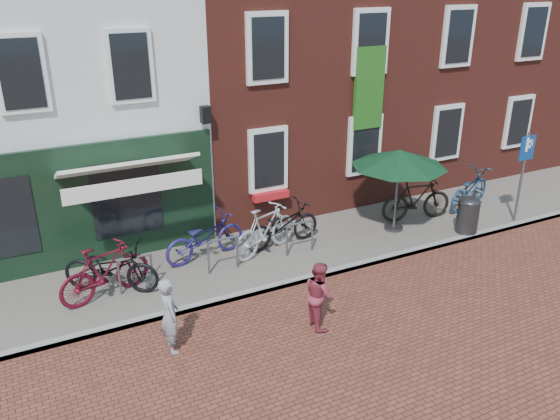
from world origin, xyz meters
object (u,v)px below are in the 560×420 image
woman (170,315)px  bicycle_0 (111,268)px  parking_sign (524,163)px  bicycle_6 (469,189)px  litter_bin (468,213)px  bicycle_5 (416,199)px  bicycle_1 (105,271)px  parasol (400,155)px  bicycle_2 (205,237)px  bicycle_3 (265,230)px  bicycle_4 (282,225)px  boy (319,295)px

woman → bicycle_0: 2.55m
parking_sign → woman: (-10.18, -1.27, -1.05)m
parking_sign → bicycle_6: (-0.42, 1.40, -1.14)m
litter_bin → bicycle_0: bearing=172.7°
bicycle_6 → bicycle_5: bearing=72.7°
woman → bicycle_1: bearing=18.0°
parasol → bicycle_5: parasol is taller
litter_bin → bicycle_2: bicycle_2 is taller
bicycle_5 → bicycle_6: (2.02, 0.09, -0.06)m
bicycle_2 → bicycle_6: (8.02, -0.35, 0.00)m
bicycle_1 → bicycle_3: bearing=-101.2°
bicycle_1 → bicycle_2: bicycle_1 is taller
parasol → bicycle_6: 3.33m
parking_sign → bicycle_4: bearing=166.6°
bicycle_6 → bicycle_2: bearing=67.6°
bicycle_1 → bicycle_5: size_ratio=1.00×
parasol → bicycle_3: bearing=175.4°
parasol → bicycle_4: bearing=171.3°
parking_sign → bicycle_0: (-10.75, 1.21, -1.14)m
bicycle_1 → bicycle_6: (10.50, 0.41, -0.06)m
bicycle_3 → boy: bearing=153.4°
woman → bicycle_3: size_ratio=0.73×
boy → bicycle_6: boy is taller
litter_bin → bicycle_0: (-9.02, 1.15, 0.01)m
litter_bin → boy: bearing=-161.7°
bicycle_0 → bicycle_2: bearing=-43.8°
boy → bicycle_1: (-3.56, 2.79, 0.02)m
litter_bin → woman: (-8.45, -1.33, 0.11)m
bicycle_2 → bicycle_6: same height
woman → bicycle_0: size_ratio=0.71×
parking_sign → bicycle_3: 7.23m
bicycle_6 → parking_sign: bearing=176.6°
bicycle_3 → bicycle_5: 4.58m
parking_sign → bicycle_1: (-10.92, 0.99, -1.08)m
bicycle_5 → bicycle_0: bearing=102.5°
bicycle_1 → bicycle_2: 2.59m
woman → bicycle_2: size_ratio=0.71×
parking_sign → parasol: size_ratio=1.01×
bicycle_4 → bicycle_2: bearing=77.8°
bicycle_0 → bicycle_3: bearing=-54.6°
bicycle_1 → bicycle_2: size_ratio=0.97×
litter_bin → bicycle_3: size_ratio=0.51×
parking_sign → boy: bearing=-166.2°
parasol → bicycle_2: size_ratio=1.19×
boy → bicycle_6: (6.94, 3.20, -0.04)m
parasol → bicycle_1: (-7.56, -0.07, -1.46)m
litter_bin → bicycle_5: size_ratio=0.51×
bicycle_3 → bicycle_5: (4.58, -0.05, 0.00)m
parking_sign → bicycle_4: 6.75m
litter_bin → parasol: bearing=148.3°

